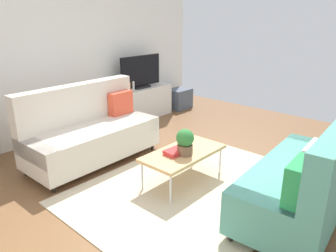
% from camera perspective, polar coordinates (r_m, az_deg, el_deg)
% --- Properties ---
extents(ground_plane, '(7.68, 7.68, 0.00)m').
position_cam_1_polar(ground_plane, '(4.12, 3.26, -10.52)').
color(ground_plane, brown).
extents(wall_far, '(6.40, 0.12, 2.90)m').
position_cam_1_polar(wall_far, '(5.78, -19.11, 12.35)').
color(wall_far, white).
rests_on(wall_far, ground_plane).
extents(area_rug, '(2.90, 2.20, 0.01)m').
position_cam_1_polar(area_rug, '(4.07, 4.42, -10.86)').
color(area_rug, beige).
rests_on(area_rug, ground_plane).
extents(couch_beige, '(1.92, 0.88, 1.10)m').
position_cam_1_polar(couch_beige, '(4.76, -13.63, -0.96)').
color(couch_beige, beige).
rests_on(couch_beige, ground_plane).
extents(couch_green, '(1.95, 0.97, 1.10)m').
position_cam_1_polar(couch_green, '(3.64, 23.59, -8.49)').
color(couch_green, teal).
rests_on(couch_green, ground_plane).
extents(coffee_table, '(1.10, 0.56, 0.42)m').
position_cam_1_polar(coffee_table, '(4.04, 2.75, -4.90)').
color(coffee_table, tan).
rests_on(coffee_table, ground_plane).
extents(tv_console, '(1.40, 0.44, 0.64)m').
position_cam_1_polar(tv_console, '(6.62, -4.83, 4.11)').
color(tv_console, silver).
rests_on(tv_console, ground_plane).
extents(tv, '(1.00, 0.20, 0.64)m').
position_cam_1_polar(tv, '(6.47, -4.86, 9.49)').
color(tv, black).
rests_on(tv, tv_console).
extents(storage_trunk, '(0.52, 0.40, 0.44)m').
position_cam_1_polar(storage_trunk, '(7.35, 2.00, 4.90)').
color(storage_trunk, '#4C5666').
rests_on(storage_trunk, ground_plane).
extents(potted_plant, '(0.22, 0.22, 0.33)m').
position_cam_1_polar(potted_plant, '(3.88, 3.03, -2.78)').
color(potted_plant, brown).
rests_on(potted_plant, coffee_table).
extents(table_book_0, '(0.25, 0.20, 0.02)m').
position_cam_1_polar(table_book_0, '(3.94, 1.16, -4.86)').
color(table_book_0, red).
rests_on(table_book_0, coffee_table).
extents(table_book_1, '(0.25, 0.20, 0.03)m').
position_cam_1_polar(table_book_1, '(3.93, 1.16, -4.48)').
color(table_book_1, red).
rests_on(table_book_1, table_book_0).
extents(vase_0, '(0.09, 0.09, 0.18)m').
position_cam_1_polar(vase_0, '(6.19, -9.18, 6.76)').
color(vase_0, '#4C72B2').
rests_on(vase_0, tv_console).
extents(bottle_0, '(0.04, 0.04, 0.20)m').
position_cam_1_polar(bottle_0, '(6.22, -7.59, 6.99)').
color(bottle_0, '#262626').
rests_on(bottle_0, tv_console).
extents(bottle_1, '(0.06, 0.06, 0.16)m').
position_cam_1_polar(bottle_1, '(6.28, -6.93, 6.97)').
color(bottle_1, orange).
rests_on(bottle_1, tv_console).
extents(bottle_2, '(0.05, 0.05, 0.17)m').
position_cam_1_polar(bottle_2, '(6.35, -6.20, 7.18)').
color(bottle_2, silver).
rests_on(bottle_2, tv_console).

